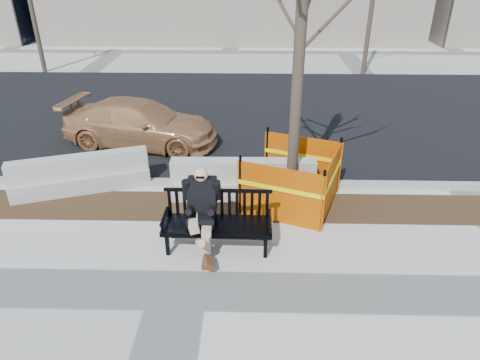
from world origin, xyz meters
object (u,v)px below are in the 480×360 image
object	(u,v)px
seated_man	(203,245)
tree_fence	(290,202)
jersey_barrier_left	(84,190)
bench	(218,247)
sedan	(143,144)
jersey_barrier_right	(243,196)

from	to	relation	value
seated_man	tree_fence	bearing A→B (deg)	43.29
jersey_barrier_left	bench	bearing A→B (deg)	-51.87
sedan	jersey_barrier_right	distance (m)	4.10
seated_man	tree_fence	xyz separation A→B (m)	(1.74, 1.59, 0.00)
bench	seated_man	size ratio (longest dim) A/B	1.30
sedan	jersey_barrier_right	size ratio (longest dim) A/B	1.36
bench	jersey_barrier_right	bearing A→B (deg)	77.91
bench	jersey_barrier_left	xyz separation A→B (m)	(-3.25, 2.10, 0.00)
tree_fence	jersey_barrier_right	distance (m)	1.06
bench	jersey_barrier_left	bearing A→B (deg)	148.08
tree_fence	sedan	size ratio (longest dim) A/B	1.56
bench	sedan	distance (m)	5.38
bench	sedan	bearing A→B (deg)	118.34
sedan	jersey_barrier_right	xyz separation A→B (m)	(2.91, -2.88, 0.00)
tree_fence	jersey_barrier_left	bearing A→B (deg)	174.45
bench	jersey_barrier_left	distance (m)	3.87
sedan	jersey_barrier_left	world-z (taller)	sedan
jersey_barrier_right	bench	bearing A→B (deg)	-103.93
bench	jersey_barrier_right	world-z (taller)	bench
seated_man	bench	bearing A→B (deg)	-11.27
seated_man	jersey_barrier_left	size ratio (longest dim) A/B	0.52
sedan	jersey_barrier_left	xyz separation A→B (m)	(-0.78, -2.67, 0.00)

